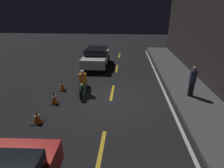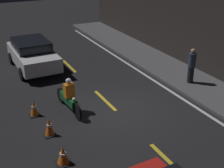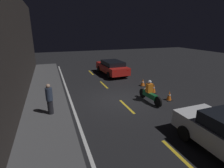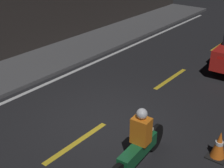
{
  "view_description": "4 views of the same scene",
  "coord_description": "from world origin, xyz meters",
  "px_view_note": "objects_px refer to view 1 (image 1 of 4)",
  "views": [
    {
      "loc": [
        7.94,
        0.74,
        4.28
      ],
      "look_at": [
        -0.4,
        0.04,
        0.77
      ],
      "focal_mm": 28.0,
      "sensor_mm": 36.0,
      "label": 1
    },
    {
      "loc": [
        9.46,
        -4.85,
        5.84
      ],
      "look_at": [
        -0.55,
        0.1,
        0.9
      ],
      "focal_mm": 50.0,
      "sensor_mm": 36.0,
      "label": 2
    },
    {
      "loc": [
        -9.48,
        3.98,
        4.26
      ],
      "look_at": [
        0.51,
        0.37,
        0.97
      ],
      "focal_mm": 28.0,
      "sensor_mm": 36.0,
      "label": 3
    },
    {
      "loc": [
        -5.14,
        -4.33,
        4.39
      ],
      "look_at": [
        0.82,
        0.39,
        0.71
      ],
      "focal_mm": 50.0,
      "sensor_mm": 36.0,
      "label": 4
    }
  ],
  "objects_px": {
    "motorcycle": "(83,83)",
    "pedestrian": "(192,81)",
    "traffic_cone_near": "(62,85)",
    "traffic_cone_mid": "(54,98)",
    "sedan_white": "(96,57)",
    "traffic_cone_far": "(37,117)"
  },
  "relations": [
    {
      "from": "sedan_white",
      "to": "traffic_cone_mid",
      "type": "distance_m",
      "value": 6.66
    },
    {
      "from": "traffic_cone_near",
      "to": "pedestrian",
      "type": "height_order",
      "value": "pedestrian"
    },
    {
      "from": "sedan_white",
      "to": "traffic_cone_far",
      "type": "relative_size",
      "value": 7.23
    },
    {
      "from": "traffic_cone_near",
      "to": "traffic_cone_mid",
      "type": "bearing_deg",
      "value": 5.24
    },
    {
      "from": "traffic_cone_near",
      "to": "pedestrian",
      "type": "distance_m",
      "value": 7.11
    },
    {
      "from": "traffic_cone_near",
      "to": "traffic_cone_mid",
      "type": "xyz_separation_m",
      "value": [
        1.56,
        0.14,
        0.01
      ]
    },
    {
      "from": "motorcycle",
      "to": "traffic_cone_near",
      "type": "distance_m",
      "value": 1.34
    },
    {
      "from": "traffic_cone_near",
      "to": "traffic_cone_mid",
      "type": "distance_m",
      "value": 1.56
    },
    {
      "from": "traffic_cone_far",
      "to": "motorcycle",
      "type": "bearing_deg",
      "value": 157.85
    },
    {
      "from": "traffic_cone_far",
      "to": "pedestrian",
      "type": "bearing_deg",
      "value": 112.32
    },
    {
      "from": "traffic_cone_mid",
      "to": "pedestrian",
      "type": "bearing_deg",
      "value": 100.05
    },
    {
      "from": "sedan_white",
      "to": "pedestrian",
      "type": "bearing_deg",
      "value": 46.74
    },
    {
      "from": "traffic_cone_mid",
      "to": "motorcycle",
      "type": "bearing_deg",
      "value": 139.67
    },
    {
      "from": "pedestrian",
      "to": "traffic_cone_mid",
      "type": "bearing_deg",
      "value": -79.95
    },
    {
      "from": "traffic_cone_far",
      "to": "sedan_white",
      "type": "bearing_deg",
      "value": 172.46
    },
    {
      "from": "motorcycle",
      "to": "pedestrian",
      "type": "relative_size",
      "value": 1.37
    },
    {
      "from": "motorcycle",
      "to": "traffic_cone_far",
      "type": "relative_size",
      "value": 3.84
    },
    {
      "from": "sedan_white",
      "to": "pedestrian",
      "type": "height_order",
      "value": "pedestrian"
    },
    {
      "from": "traffic_cone_near",
      "to": "traffic_cone_far",
      "type": "relative_size",
      "value": 1.09
    },
    {
      "from": "motorcycle",
      "to": "traffic_cone_near",
      "type": "bearing_deg",
      "value": -102.55
    },
    {
      "from": "sedan_white",
      "to": "traffic_cone_mid",
      "type": "relative_size",
      "value": 6.37
    },
    {
      "from": "motorcycle",
      "to": "traffic_cone_near",
      "type": "xyz_separation_m",
      "value": [
        -0.19,
        -1.3,
        -0.25
      ]
    }
  ]
}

